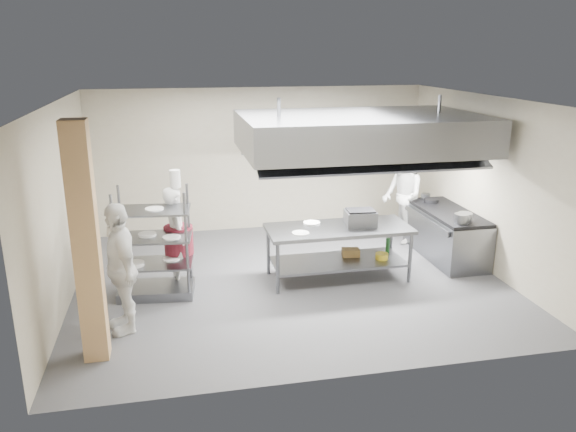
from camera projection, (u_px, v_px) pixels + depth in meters
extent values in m
plane|color=#353537|center=(290.00, 280.00, 9.49)|extent=(7.00, 7.00, 0.00)
plane|color=silver|center=(290.00, 100.00, 8.63)|extent=(7.00, 7.00, 0.00)
plane|color=#9F957E|center=(261.00, 160.00, 11.88)|extent=(7.00, 0.00, 7.00)
plane|color=#9F957E|center=(61.00, 206.00, 8.38)|extent=(0.00, 6.00, 6.00)
plane|color=#9F957E|center=(487.00, 184.00, 9.75)|extent=(0.00, 6.00, 6.00)
cube|color=tan|center=(86.00, 245.00, 6.71)|extent=(0.30, 0.30, 3.00)
cube|color=slate|center=(361.00, 133.00, 9.44)|extent=(4.00, 2.50, 0.60)
cube|color=white|center=(308.00, 153.00, 9.35)|extent=(1.60, 0.12, 0.04)
cube|color=white|center=(409.00, 149.00, 9.70)|extent=(1.60, 0.12, 0.04)
cube|color=slate|center=(344.00, 158.00, 12.08)|extent=(1.50, 0.28, 0.04)
cube|color=slate|center=(339.00, 229.00, 9.33)|extent=(2.40, 1.01, 0.06)
cube|color=gray|center=(338.00, 261.00, 9.49)|extent=(2.21, 0.91, 0.04)
cube|color=slate|center=(446.00, 235.00, 10.45)|extent=(0.80, 2.00, 0.84)
cube|color=black|center=(448.00, 212.00, 10.32)|extent=(0.78, 1.96, 0.06)
imported|color=white|center=(176.00, 237.00, 9.09)|extent=(0.52, 0.68, 1.67)
imported|color=white|center=(402.00, 196.00, 11.14)|extent=(0.73, 0.93, 1.88)
imported|color=white|center=(121.00, 268.00, 7.58)|extent=(0.73, 1.15, 1.83)
cube|color=slate|center=(360.00, 218.00, 9.39)|extent=(0.54, 0.44, 0.25)
cube|color=#8D5F38|center=(351.00, 252.00, 9.67)|extent=(0.32, 0.24, 0.13)
cylinder|color=gray|center=(461.00, 219.00, 9.54)|extent=(0.24, 0.24, 0.17)
cylinder|color=white|center=(155.00, 262.00, 8.77)|extent=(0.28, 0.28, 0.05)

